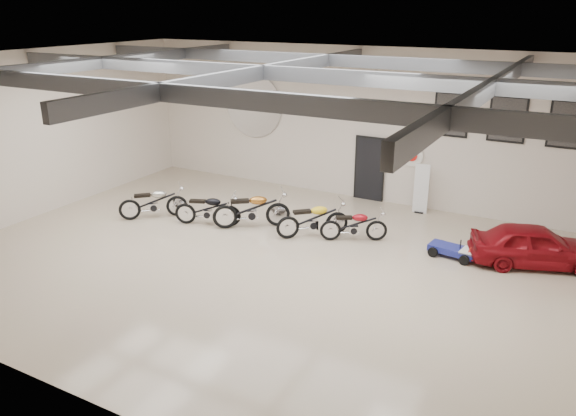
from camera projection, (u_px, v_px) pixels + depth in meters
The scene contains 19 objects.
floor at pixel (266, 262), 14.31m from camera, with size 16.00×12.00×0.01m, color tan.
ceiling at pixel (262, 61), 12.62m from camera, with size 16.00×12.00×0.01m, color gray.
back_wall at pixel (358, 124), 18.42m from camera, with size 16.00×0.02×5.00m, color beige.
left_wall at pixel (39, 134), 17.07m from camera, with size 0.02×12.00×5.00m, color beige.
ceiling_beams at pixel (263, 72), 12.70m from camera, with size 15.80×11.80×0.32m, color #53555A, non-canonical shape.
door at pixel (370, 169), 18.65m from camera, with size 0.92×0.08×2.10m, color black.
logo_plaque at pixel (254, 106), 20.08m from camera, with size 2.30×0.06×1.16m, color silver, non-canonical shape.
poster_left at pixel (451, 114), 16.83m from camera, with size 1.05×0.08×1.35m, color black, non-canonical shape.
poster_mid at pixel (508, 119), 16.11m from camera, with size 1.05×0.08×1.35m, color black, non-canonical shape.
poster_right at pixel (569, 125), 15.39m from camera, with size 1.05×0.08×1.35m, color black, non-canonical shape.
oil_sign at pixel (412, 155), 17.79m from camera, with size 0.72×0.10×0.72m, color white, non-canonical shape.
banner_stand at pixel (421, 187), 17.49m from camera, with size 0.46×0.18×1.68m, color white, non-canonical shape.
motorcycle_silver at pixel (153, 202), 17.15m from camera, with size 2.02×0.63×1.05m, color silver, non-canonical shape.
motorcycle_black at pixel (208, 209), 16.62m from camera, with size 1.96×0.61×1.02m, color silver, non-canonical shape.
motorcycle_gold at pixel (251, 209), 16.41m from camera, with size 2.23×0.69×1.16m, color silver, non-canonical shape.
motorcycle_yellow at pixel (313, 219), 15.77m from camera, with size 2.05×0.64×1.07m, color silver, non-canonical shape.
motorcycle_red at pixel (354, 225), 15.50m from camera, with size 1.83×0.57×0.95m, color silver, non-canonical shape.
go_kart at pixel (458, 249), 14.46m from camera, with size 1.49×0.67×0.54m, color navy, non-canonical shape.
vintage_car at pixel (535, 245), 14.00m from camera, with size 3.15×1.27×1.07m, color maroon.
Camera 1 is at (6.73, -11.13, 6.17)m, focal length 35.00 mm.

